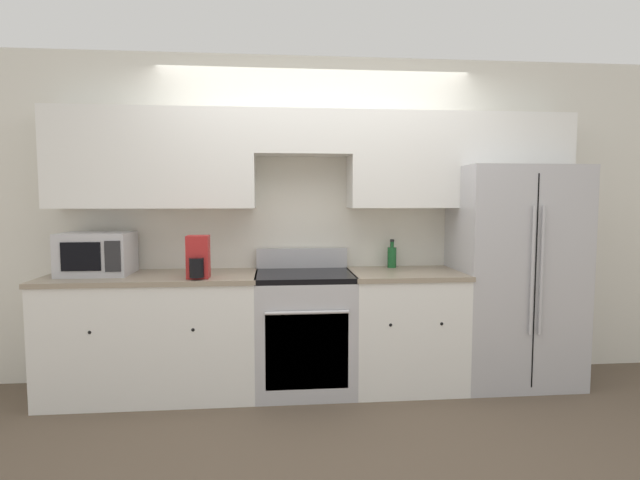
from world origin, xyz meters
TOP-DOWN VIEW (x-y plane):
  - ground_plane at (0.00, 0.00)m, footprint 12.00×12.00m
  - wall_back at (0.01, 0.58)m, footprint 8.00×0.39m
  - lower_cabinets_left at (-1.25, 0.31)m, footprint 1.55×0.64m
  - lower_cabinets_right at (0.67, 0.31)m, footprint 0.86×0.64m
  - oven_range at (-0.12, 0.31)m, footprint 0.74×0.65m
  - refrigerator at (1.55, 0.39)m, footprint 0.93×0.81m
  - microwave at (-1.66, 0.38)m, footprint 0.49×0.40m
  - bottle at (0.61, 0.54)m, footprint 0.07×0.07m
  - paper_towel_holder at (-0.88, 0.13)m, footprint 0.15×0.20m

SIDE VIEW (x-z plane):
  - ground_plane at x=0.00m, z-range 0.00..0.00m
  - lower_cabinets_left at x=-1.25m, z-range 0.00..0.90m
  - lower_cabinets_right at x=0.67m, z-range 0.00..0.90m
  - oven_range at x=-0.12m, z-range -0.07..0.99m
  - refrigerator at x=1.55m, z-range 0.00..1.71m
  - bottle at x=0.61m, z-range 0.88..1.11m
  - paper_towel_holder at x=-0.88m, z-range 0.89..1.19m
  - microwave at x=-1.66m, z-range 0.90..1.22m
  - wall_back at x=0.01m, z-range 0.20..2.80m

